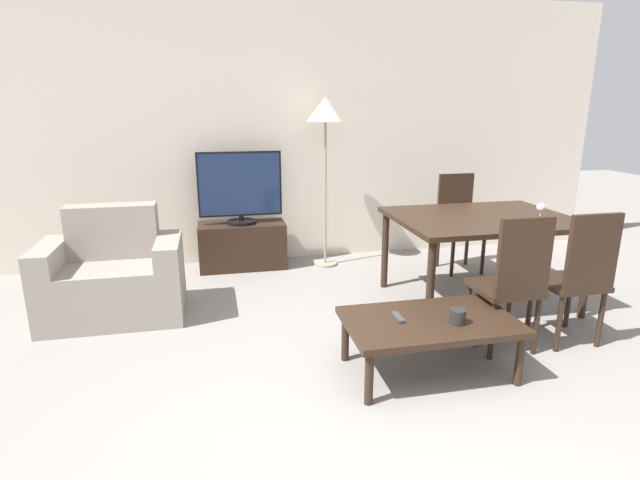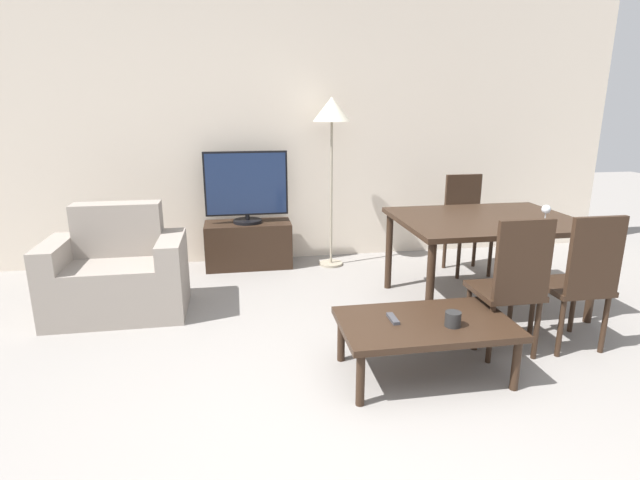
% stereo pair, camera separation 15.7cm
% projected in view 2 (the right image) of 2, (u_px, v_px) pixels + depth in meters
% --- Properties ---
extents(ground_plane, '(18.00, 18.00, 0.00)m').
position_uv_depth(ground_plane, '(392.00, 471.00, 2.30)').
color(ground_plane, gray).
extents(wall_back, '(7.02, 0.06, 2.70)m').
position_uv_depth(wall_back, '(297.00, 132.00, 5.17)').
color(wall_back, beige).
rests_on(wall_back, ground_plane).
extents(armchair, '(1.04, 0.63, 0.86)m').
position_uv_depth(armchair, '(118.00, 275.00, 3.96)').
color(armchair, gray).
rests_on(armchair, ground_plane).
extents(tv_stand, '(0.87, 0.39, 0.46)m').
position_uv_depth(tv_stand, '(249.00, 244.00, 5.12)').
color(tv_stand, black).
rests_on(tv_stand, ground_plane).
extents(tv, '(0.82, 0.29, 0.72)m').
position_uv_depth(tv, '(246.00, 187.00, 4.96)').
color(tv, black).
rests_on(tv, tv_stand).
extents(coffee_table, '(1.05, 0.62, 0.36)m').
position_uv_depth(coffee_table, '(425.00, 327.00, 3.03)').
color(coffee_table, black).
rests_on(coffee_table, ground_plane).
extents(dining_table, '(1.42, 1.10, 0.74)m').
position_uv_depth(dining_table, '(486.00, 226.00, 4.04)').
color(dining_table, black).
rests_on(dining_table, ground_plane).
extents(dining_chair_near, '(0.40, 0.40, 0.96)m').
position_uv_depth(dining_chair_near, '(512.00, 282.00, 3.22)').
color(dining_chair_near, black).
rests_on(dining_chair_near, ground_plane).
extents(dining_chair_far, '(0.40, 0.40, 0.96)m').
position_uv_depth(dining_chair_far, '(466.00, 220.00, 4.94)').
color(dining_chair_far, black).
rests_on(dining_chair_far, ground_plane).
extents(dining_chair_near_right, '(0.40, 0.40, 0.96)m').
position_uv_depth(dining_chair_near_right, '(581.00, 277.00, 3.30)').
color(dining_chair_near_right, black).
rests_on(dining_chair_near_right, ground_plane).
extents(floor_lamp, '(0.37, 0.37, 1.70)m').
position_uv_depth(floor_lamp, '(332.00, 118.00, 4.83)').
color(floor_lamp, gray).
rests_on(floor_lamp, ground_plane).
extents(remote_primary, '(0.04, 0.15, 0.02)m').
position_uv_depth(remote_primary, '(393.00, 319.00, 3.03)').
color(remote_primary, '#38383D').
rests_on(remote_primary, coffee_table).
extents(cup_white_near, '(0.09, 0.09, 0.09)m').
position_uv_depth(cup_white_near, '(453.00, 319.00, 2.94)').
color(cup_white_near, black).
rests_on(cup_white_near, coffee_table).
extents(wine_glass_left, '(0.07, 0.07, 0.15)m').
position_uv_depth(wine_glass_left, '(546.00, 211.00, 3.80)').
color(wine_glass_left, silver).
rests_on(wine_glass_left, dining_table).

